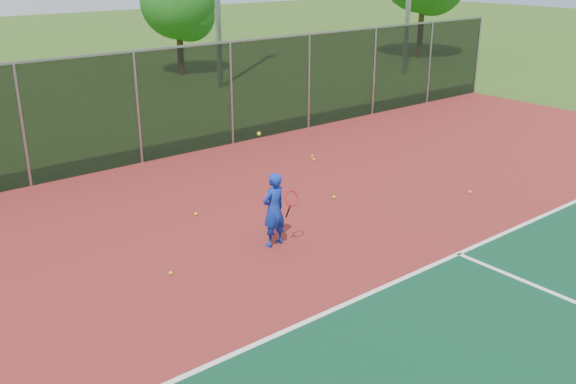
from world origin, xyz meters
The scene contains 11 objects.
ground centered at (0.00, 0.00, 0.00)m, with size 120.00×120.00×0.00m, color #2E5317.
court_apron centered at (0.00, 2.00, 0.01)m, with size 30.00×20.00×0.02m, color maroon.
fence_back centered at (0.00, 12.00, 1.56)m, with size 30.00×0.06×3.03m.
tennis_player centered at (-0.45, 5.54, 0.76)m, with size 0.59×0.62×2.30m.
practice_ball_0 centered at (-2.65, 5.71, 0.06)m, with size 0.07×0.07×0.07m, color yellow.
practice_ball_1 centered at (2.19, 6.65, 0.06)m, with size 0.07×0.07×0.07m, color yellow.
practice_ball_2 centered at (3.76, 9.17, 0.06)m, with size 0.07×0.07×0.07m, color yellow.
practice_ball_4 centered at (4.94, 4.87, 0.06)m, with size 0.07×0.07×0.07m, color yellow.
practice_ball_5 centered at (-0.86, 7.80, 0.06)m, with size 0.07×0.07×0.07m, color yellow.
practice_ball_6 centered at (3.91, 9.41, 0.06)m, with size 0.07×0.07×0.07m, color yellow.
tree_back_mid centered at (7.99, 23.36, 3.18)m, with size 3.45×3.45×5.07m.
Camera 1 is at (-7.43, -3.49, 5.37)m, focal length 40.00 mm.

